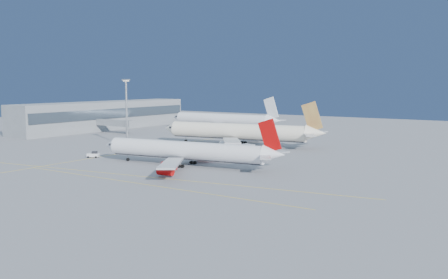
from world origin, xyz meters
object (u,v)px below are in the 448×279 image
(pushback_tug, at_px, (93,155))
(light_mast, at_px, (126,107))
(airliner_third, at_px, (224,120))
(airliner_virgin, at_px, (188,151))
(airliner_etihad, at_px, (240,132))

(pushback_tug, bearing_deg, light_mast, 83.83)
(airliner_third, height_order, light_mast, light_mast)
(airliner_third, distance_m, pushback_tug, 108.01)
(airliner_virgin, relative_size, airliner_etihad, 0.89)
(airliner_virgin, xyz_separation_m, light_mast, (-48.37, 23.45, 11.05))
(airliner_virgin, distance_m, airliner_third, 116.23)
(airliner_etihad, bearing_deg, pushback_tug, -122.22)
(pushback_tug, distance_m, light_mast, 33.06)
(airliner_etihad, height_order, airliner_third, airliner_etihad)
(airliner_virgin, bearing_deg, pushback_tug, 178.70)
(airliner_virgin, bearing_deg, airliner_etihad, 96.83)
(light_mast, bearing_deg, pushback_tug, -68.03)
(light_mast, bearing_deg, airliner_third, 94.70)
(airliner_third, bearing_deg, pushback_tug, -81.19)
(airliner_third, bearing_deg, airliner_etihad, -51.25)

